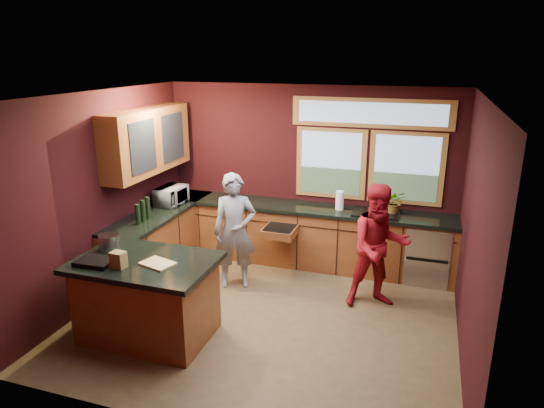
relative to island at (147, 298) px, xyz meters
The scene contains 14 objects.
floor 1.50m from the island, 35.32° to the left, with size 4.50×4.50×0.00m, color brown.
room_shell 1.83m from the island, 63.90° to the left, with size 4.52×4.02×2.71m.
back_counter 2.86m from the island, 61.68° to the left, with size 4.50×0.64×0.93m.
left_counter 1.85m from the island, 115.38° to the left, with size 0.64×2.30×0.93m.
island is the anchor object (origin of this frame).
person_grey 1.61m from the island, 72.86° to the left, with size 0.59×0.39×1.61m, color slate.
person_red 2.88m from the island, 32.76° to the left, with size 0.79×0.61×1.62m, color maroon.
microwave 2.20m from the island, 111.14° to the left, with size 0.50×0.34×0.28m, color #999999.
potted_plant 3.64m from the island, 45.84° to the left, with size 0.31×0.27×0.35m, color #999999.
paper_towel 3.11m from the island, 55.75° to the left, with size 0.12×0.12×0.28m, color white.
cutting_board 0.52m from the island, 14.04° to the right, with size 0.35×0.25×0.02m, color tan.
stock_pot 0.80m from the island, 164.74° to the left, with size 0.24×0.24×0.18m, color #AFAEB3.
paper_bag 0.63m from the island, 120.96° to the right, with size 0.15×0.12×0.18m, color brown.
black_tray 0.71m from the island, 150.95° to the right, with size 0.40×0.28×0.05m, color black.
Camera 1 is at (1.72, -5.07, 3.14)m, focal length 32.00 mm.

